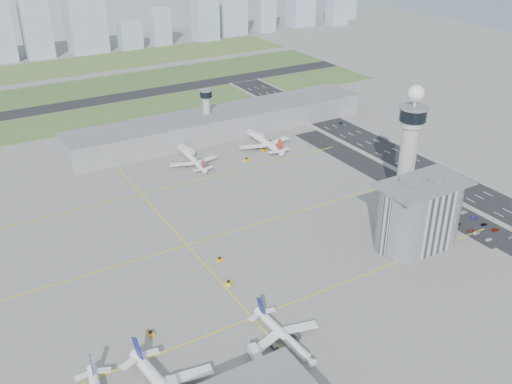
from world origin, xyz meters
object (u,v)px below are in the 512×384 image
secondary_tower (207,109)px  airplane_far_b (264,138)px  car_lot_6 (511,237)px  car_hw_2 (341,123)px  car_hw_1 (414,164)px  car_lot_0 (489,239)px  car_lot_7 (496,229)px  tug_2 (229,283)px  car_lot_10 (463,212)px  admin_building (419,214)px  jet_bridge_far_0 (180,148)px  airplane_far_a (193,157)px  car_lot_1 (476,233)px  jet_bridge_far_1 (249,134)px  airplane_near_c (285,332)px  car_lot_8 (484,224)px  control_tower (409,143)px  tug_4 (246,159)px  tug_5 (264,149)px  car_hw_4 (282,105)px  tug_1 (151,333)px  car_lot_9 (474,217)px  jet_bridge_near_2 (266,378)px  car_lot_3 (457,224)px  car_lot_4 (445,215)px  car_lot_2 (472,230)px  car_lot_11 (449,204)px  car_lot_5 (436,210)px  tug_3 (220,259)px

secondary_tower → airplane_far_b: bearing=-58.8°
car_lot_6 → car_hw_2: 165.97m
car_hw_1 → car_hw_2: bearing=83.7°
car_lot_0 → car_lot_7: car_lot_0 is taller
tug_2 → car_lot_10: (131.43, -7.40, -0.26)m
admin_building → jet_bridge_far_0: size_ratio=3.00×
airplane_far_a → car_lot_1: (81.33, -142.30, -4.31)m
airplane_far_a → jet_bridge_far_1: 54.85m
airplane_near_c → car_lot_8: airplane_near_c is taller
control_tower → car_lot_8: 53.67m
tug_4 → car_hw_2: 93.26m
tug_5 → car_hw_4: 92.66m
tug_1 → tug_5: (125.42, 126.58, 0.16)m
airplane_far_b → car_lot_0: airplane_far_b is taller
airplane_far_a → car_lot_7: airplane_far_a is taller
tug_1 → car_lot_10: tug_1 is taller
car_lot_9 → control_tower: bearing=40.4°
airplane_near_c → tug_1: bearing=-128.2°
jet_bridge_far_0 → tug_5: (46.55, -24.69, -1.81)m
tug_4 → airplane_far_b: bearing=-80.9°
jet_bridge_near_2 → car_lot_3: size_ratio=3.61×
airplane_far_b → tug_2: bearing=144.3°
airplane_near_c → car_lot_3: bearing=99.7°
airplane_far_b → car_hw_4: bearing=-39.5°
jet_bridge_near_2 → car_lot_8: (145.80, 33.51, -2.28)m
tug_5 → car_lot_1: tug_5 is taller
tug_1 → car_lot_10: bearing=176.9°
control_tower → car_lot_4: (11.21, -19.34, -34.47)m
car_lot_2 → car_hw_4: 207.75m
jet_bridge_near_2 → car_hw_4: 288.41m
tug_2 → car_lot_8: tug_2 is taller
car_lot_11 → airplane_far_b: bearing=23.4°
car_lot_3 → car_lot_4: (1.41, 9.29, 0.01)m
tug_1 → tug_5: size_ratio=0.84×
secondary_tower → car_lot_5: (53.37, -155.34, -18.22)m
car_lot_3 → car_lot_7: car_lot_7 is taller
jet_bridge_far_1 → secondary_tower: bearing=-139.3°
airplane_far_a → car_hw_4: bearing=-54.4°
jet_bridge_far_1 → car_lot_1: (30.68, -163.26, -2.21)m
airplane_far_b → car_lot_6: 160.74m
car_lot_6 → car_lot_7: (-0.62, 8.48, -0.01)m
airplane_near_c → tug_1: (-39.94, 28.10, -3.94)m
tug_3 → car_lot_9: (126.66, -31.43, -0.19)m
control_tower → tug_1: bearing=-169.6°
airplane_far_b → car_hw_1: 94.12m
secondary_tower → car_lot_7: bearing=-70.9°
airplane_near_c → car_lot_0: 120.41m
airplane_near_c → car_hw_1: airplane_near_c is taller
jet_bridge_near_2 → car_lot_1: 138.92m
secondary_tower → car_lot_6: (64.10, -192.19, -18.20)m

